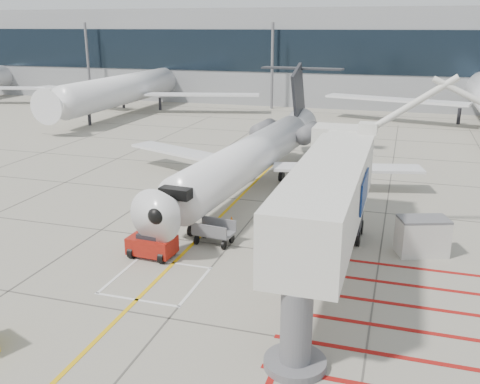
% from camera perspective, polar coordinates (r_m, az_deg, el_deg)
% --- Properties ---
extents(ground_plane, '(260.00, 260.00, 0.00)m').
position_cam_1_polar(ground_plane, '(26.15, -3.93, -9.02)').
color(ground_plane, gray).
rests_on(ground_plane, ground).
extents(regional_jet, '(26.97, 32.86, 8.13)m').
position_cam_1_polar(regional_jet, '(36.24, -0.23, 5.37)').
color(regional_jet, silver).
rests_on(regional_jet, ground_plane).
extents(jet_bridge, '(9.22, 19.35, 7.73)m').
position_cam_1_polar(jet_bridge, '(24.19, 9.34, -1.53)').
color(jet_bridge, silver).
rests_on(jet_bridge, ground_plane).
extents(pushback_tug, '(2.48, 1.64, 1.39)m').
position_cam_1_polar(pushback_tug, '(28.37, -9.37, -5.49)').
color(pushback_tug, maroon).
rests_on(pushback_tug, ground_plane).
extents(baggage_cart, '(2.28, 1.60, 1.35)m').
position_cam_1_polar(baggage_cart, '(29.63, -2.78, -4.30)').
color(baggage_cart, slate).
rests_on(baggage_cart, ground_plane).
extents(ground_power_unit, '(2.88, 2.24, 2.01)m').
position_cam_1_polar(ground_power_unit, '(29.76, 18.87, -4.48)').
color(ground_power_unit, silver).
rests_on(ground_power_unit, ground_plane).
extents(cone_nose, '(0.35, 0.35, 0.49)m').
position_cam_1_polar(cone_nose, '(32.65, -0.91, -2.99)').
color(cone_nose, orange).
rests_on(cone_nose, ground_plane).
extents(cone_side, '(0.36, 0.36, 0.50)m').
position_cam_1_polar(cone_side, '(33.58, 3.04, -2.41)').
color(cone_side, '#FF540D').
rests_on(cone_side, ground_plane).
extents(terminal_building, '(180.00, 28.00, 14.00)m').
position_cam_1_polar(terminal_building, '(91.93, 18.55, 13.64)').
color(terminal_building, gray).
rests_on(terminal_building, ground_plane).
extents(terminal_glass_band, '(180.00, 0.10, 6.00)m').
position_cam_1_polar(terminal_glass_band, '(77.85, 18.73, 13.84)').
color(terminal_glass_band, black).
rests_on(terminal_glass_band, ground_plane).
extents(bg_aircraft_b, '(35.11, 39.01, 11.70)m').
position_cam_1_polar(bg_aircraft_b, '(77.17, -11.34, 12.78)').
color(bg_aircraft_b, silver).
rests_on(bg_aircraft_b, ground_plane).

